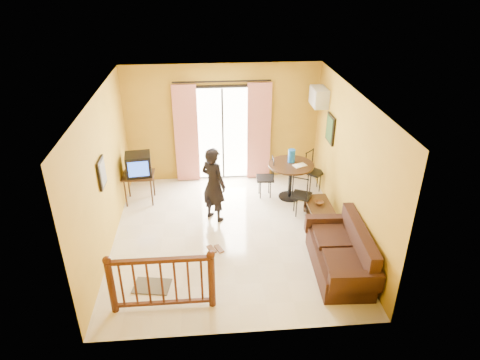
{
  "coord_description": "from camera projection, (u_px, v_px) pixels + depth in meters",
  "views": [
    {
      "loc": [
        -0.4,
        -6.98,
        4.85
      ],
      "look_at": [
        0.21,
        0.2,
        1.09
      ],
      "focal_mm": 32.0,
      "sensor_mm": 36.0,
      "label": 1
    }
  ],
  "objects": [
    {
      "name": "sofa",
      "position": [
        343.0,
        255.0,
        7.32
      ],
      "size": [
        0.91,
        1.84,
        0.86
      ],
      "rotation": [
        0.0,
        0.0,
        -0.05
      ],
      "color": "#321A13",
      "rests_on": "ground"
    },
    {
      "name": "botanical_print",
      "position": [
        330.0,
        129.0,
        8.99
      ],
      "size": [
        0.05,
        0.5,
        0.6
      ],
      "color": "black",
      "rests_on": "room_shell"
    },
    {
      "name": "coffee_table",
      "position": [
        319.0,
        210.0,
        8.75
      ],
      "size": [
        0.48,
        0.87,
        0.39
      ],
      "color": "black",
      "rests_on": "ground"
    },
    {
      "name": "water_jug",
      "position": [
        292.0,
        156.0,
        9.39
      ],
      "size": [
        0.16,
        0.16,
        0.29
      ],
      "primitive_type": "cylinder",
      "color": "blue",
      "rests_on": "dining_table"
    },
    {
      "name": "television",
      "position": [
        138.0,
        164.0,
        9.18
      ],
      "size": [
        0.58,
        0.54,
        0.47
      ],
      "rotation": [
        0.0,
        0.0,
        0.12
      ],
      "color": "black",
      "rests_on": "tv_table"
    },
    {
      "name": "sandals",
      "position": [
        215.0,
        249.0,
        7.98
      ],
      "size": [
        0.33,
        0.27,
        0.03
      ],
      "color": "brown",
      "rests_on": "ground"
    },
    {
      "name": "balcony_door",
      "position": [
        223.0,
        133.0,
        10.04
      ],
      "size": [
        2.25,
        0.14,
        2.46
      ],
      "color": "black",
      "rests_on": "ground"
    },
    {
      "name": "air_conditioner",
      "position": [
        319.0,
        97.0,
        9.32
      ],
      "size": [
        0.31,
        0.6,
        0.4
      ],
      "color": "silver",
      "rests_on": "room_shell"
    },
    {
      "name": "serving_tray",
      "position": [
        300.0,
        165.0,
        9.28
      ],
      "size": [
        0.33,
        0.27,
        0.02
      ],
      "primitive_type": "cube",
      "rotation": [
        0.0,
        0.0,
        0.4
      ],
      "color": "silver",
      "rests_on": "dining_table"
    },
    {
      "name": "bowl",
      "position": [
        319.0,
        203.0,
        8.69
      ],
      "size": [
        0.22,
        0.22,
        0.06
      ],
      "primitive_type": "imported",
      "rotation": [
        0.0,
        0.0,
        0.27
      ],
      "color": "brown",
      "rests_on": "coffee_table"
    },
    {
      "name": "ground",
      "position": [
        230.0,
        234.0,
        8.44
      ],
      "size": [
        5.0,
        5.0,
        0.0
      ],
      "primitive_type": "plane",
      "color": "beige",
      "rests_on": "ground"
    },
    {
      "name": "room_shell",
      "position": [
        229.0,
        156.0,
        7.65
      ],
      "size": [
        5.0,
        5.0,
        5.0
      ],
      "color": "white",
      "rests_on": "ground"
    },
    {
      "name": "dining_chairs",
      "position": [
        293.0,
        199.0,
        9.66
      ],
      "size": [
        1.68,
        1.59,
        0.95
      ],
      "color": "black",
      "rests_on": "ground"
    },
    {
      "name": "doormat",
      "position": [
        152.0,
        286.0,
        7.09
      ],
      "size": [
        0.66,
        0.5,
        0.02
      ],
      "primitive_type": "cube",
      "rotation": [
        0.0,
        0.0,
        -0.17
      ],
      "color": "#544F43",
      "rests_on": "ground"
    },
    {
      "name": "tv_table",
      "position": [
        139.0,
        177.0,
        9.32
      ],
      "size": [
        0.67,
        0.56,
        0.67
      ],
      "color": "black",
      "rests_on": "ground"
    },
    {
      "name": "stair_balustrade",
      "position": [
        162.0,
        279.0,
        6.41
      ],
      "size": [
        1.63,
        0.13,
        1.04
      ],
      "color": "#471E0F",
      "rests_on": "ground"
    },
    {
      "name": "picture_left",
      "position": [
        102.0,
        173.0,
        7.37
      ],
      "size": [
        0.05,
        0.42,
        0.52
      ],
      "color": "black",
      "rests_on": "room_shell"
    },
    {
      "name": "dining_table",
      "position": [
        291.0,
        171.0,
        9.44
      ],
      "size": [
        1.0,
        1.0,
        0.83
      ],
      "color": "black",
      "rests_on": "ground"
    },
    {
      "name": "standing_person",
      "position": [
        214.0,
        185.0,
        8.59
      ],
      "size": [
        0.69,
        0.67,
        1.59
      ],
      "primitive_type": "imported",
      "rotation": [
        0.0,
        0.0,
        2.4
      ],
      "color": "black",
      "rests_on": "ground"
    }
  ]
}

